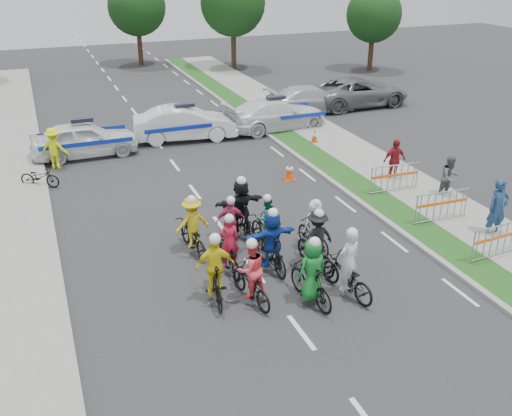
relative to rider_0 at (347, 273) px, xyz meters
name	(u,v)px	position (x,y,z in m)	size (l,w,h in m)	color
ground	(301,332)	(-1.78, -1.04, -0.65)	(90.00, 90.00, 0.00)	#28282B
curb_right	(373,212)	(3.32, 3.96, -0.59)	(0.20, 60.00, 0.12)	gray
grass_strip	(391,209)	(4.02, 3.96, -0.59)	(1.20, 60.00, 0.11)	#154215
sidewalk_right	(434,200)	(5.82, 3.96, -0.58)	(2.40, 60.00, 0.13)	gray
sidewalk_left	(4,279)	(-8.28, 3.96, -0.58)	(3.00, 60.00, 0.13)	gray
rider_0	(347,273)	(0.00, 0.00, 0.00)	(1.03, 2.02, 1.97)	black
rider_1	(311,277)	(-1.03, -0.01, 0.09)	(0.86, 1.87, 1.91)	black
rider_2	(251,278)	(-2.41, 0.61, 0.04)	(0.93, 1.89, 1.84)	black
rider_3	(215,275)	(-3.22, 0.99, 0.10)	(1.03, 1.91, 1.95)	black
rider_4	(316,245)	(-0.13, 1.49, 0.07)	(1.09, 1.88, 1.85)	black
rider_5	(272,244)	(-1.32, 1.85, 0.16)	(1.55, 1.85, 1.93)	black
rider_6	(229,252)	(-2.43, 2.22, -0.06)	(0.63, 1.76, 1.79)	black
rider_7	(314,230)	(0.27, 2.42, 0.02)	(0.76, 1.65, 1.69)	black
rider_8	(266,226)	(-0.90, 3.26, -0.01)	(0.82, 1.73, 1.69)	black
rider_9	(230,228)	(-1.95, 3.49, 0.01)	(0.90, 1.67, 1.71)	black
rider_10	(192,230)	(-3.06, 3.64, 0.07)	(1.09, 1.88, 1.85)	black
rider_11	(241,211)	(-1.37, 4.15, 0.18)	(1.61, 1.92, 1.99)	black
police_car_0	(84,139)	(-5.03, 13.49, 0.11)	(1.79, 4.44, 1.51)	white
police_car_1	(185,123)	(-0.44, 14.12, 0.12)	(1.64, 4.70, 1.55)	white
police_car_2	(276,114)	(4.11, 14.08, 0.10)	(2.09, 5.15, 1.49)	white
civilian_sedan	(311,99)	(7.08, 16.22, 0.07)	(2.01, 4.93, 1.43)	silver
civilian_suv	(358,92)	(10.17, 16.49, 0.14)	(2.63, 5.71, 1.59)	slate
spectator_0	(498,209)	(5.87, 1.15, 0.31)	(0.70, 0.46, 1.92)	navy
spectator_1	(450,177)	(6.51, 4.13, 0.14)	(0.76, 0.59, 1.57)	#515055
spectator_2	(394,160)	(5.62, 6.24, 0.18)	(0.97, 0.40, 1.65)	maroon
marshal_hiviz	(54,148)	(-6.31, 12.40, 0.20)	(1.09, 0.63, 1.69)	#DDF30C
barrier_0	(498,242)	(4.92, 0.00, -0.09)	(2.00, 0.50, 1.12)	#A5A8AD
barrier_1	(441,208)	(4.92, 2.52, -0.09)	(2.00, 0.50, 1.12)	#A5A8AD
barrier_2	(394,179)	(4.92, 5.16, -0.09)	(2.00, 0.50, 1.12)	#A5A8AD
cone_0	(289,171)	(1.96, 7.79, -0.31)	(0.40, 0.40, 0.70)	#F24C0C
cone_1	(315,137)	(4.79, 11.23, -0.31)	(0.40, 0.40, 0.70)	#F24C0C
parked_bike	(40,177)	(-7.01, 10.56, -0.25)	(0.53, 1.52, 0.80)	black
tree_1	(233,3)	(7.22, 28.96, 3.89)	(4.55, 4.55, 6.82)	#382619
tree_2	(374,15)	(16.22, 24.96, 3.19)	(3.85, 3.85, 5.77)	#382619
tree_4	(137,7)	(1.22, 32.96, 3.54)	(4.20, 4.20, 6.30)	#382619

